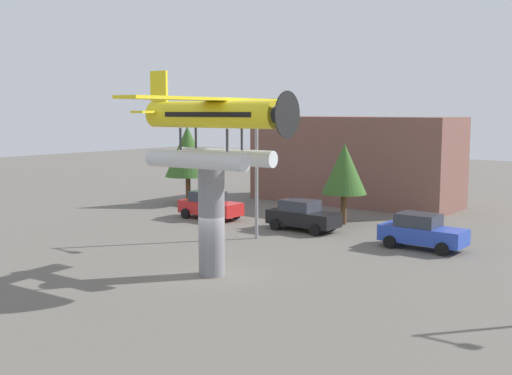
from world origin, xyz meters
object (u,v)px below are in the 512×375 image
object	(u,v)px
display_pedestal	(212,222)
car_near_red	(210,205)
car_mid_black	(302,215)
floatplane_monument	(213,126)
storefront_building	(353,160)
tree_west	(188,151)
streetlight_primary	(260,157)
tree_east	(344,169)
car_far_blue	(422,231)

from	to	relation	value
display_pedestal	car_near_red	size ratio (longest dim) A/B	1.09
car_mid_black	floatplane_monument	bearing A→B (deg)	-75.76
storefront_building	tree_west	size ratio (longest dim) A/B	2.68
floatplane_monument	tree_west	bearing A→B (deg)	133.01
streetlight_primary	tree_west	distance (m)	13.64
car_mid_black	streetlight_primary	xyz separation A→B (m)	(-0.47, -3.43, 3.52)
floatplane_monument	tree_east	size ratio (longest dim) A/B	2.13
display_pedestal	car_far_blue	world-z (taller)	display_pedestal
car_near_red	storefront_building	distance (m)	12.56
car_mid_black	streetlight_primary	world-z (taller)	streetlight_primary
car_mid_black	tree_east	distance (m)	4.15
display_pedestal	car_mid_black	distance (m)	10.99
car_mid_black	tree_west	size ratio (longest dim) A/B	0.73
floatplane_monument	tree_east	bearing A→B (deg)	93.26
car_near_red	storefront_building	bearing A→B (deg)	72.35
display_pedestal	car_far_blue	xyz separation A→B (m)	(4.84, 10.26, -1.40)
floatplane_monument	car_mid_black	distance (m)	12.16
storefront_building	car_near_red	bearing A→B (deg)	-107.65
car_far_blue	floatplane_monument	bearing A→B (deg)	-114.67
car_mid_black	car_far_blue	bearing A→B (deg)	-2.64
car_near_red	car_mid_black	xyz separation A→B (m)	(6.87, 0.36, 0.00)
car_far_blue	tree_east	distance (m)	7.83
display_pedestal	tree_west	distance (m)	20.43
storefront_building	tree_east	distance (m)	9.12
display_pedestal	tree_west	size ratio (longest dim) A/B	0.79
floatplane_monument	car_mid_black	bearing A→B (deg)	99.97
tree_west	car_mid_black	bearing A→B (deg)	-14.91
car_near_red	tree_west	distance (m)	7.24
car_near_red	car_mid_black	size ratio (longest dim) A/B	1.00
display_pedestal	tree_west	bearing A→B (deg)	137.02
streetlight_primary	tree_west	world-z (taller)	streetlight_primary
car_far_blue	display_pedestal	bearing A→B (deg)	-115.25
car_mid_black	streetlight_primary	distance (m)	4.94
car_far_blue	tree_west	world-z (taller)	tree_west
car_mid_black	storefront_building	xyz separation A→B (m)	(-3.13, 11.40, 2.34)
car_near_red	floatplane_monument	bearing A→B (deg)	-46.95
tree_east	display_pedestal	bearing A→B (deg)	-83.00
display_pedestal	storefront_building	size ratio (longest dim) A/B	0.29
floatplane_monument	car_near_red	bearing A→B (deg)	128.78
display_pedestal	tree_east	size ratio (longest dim) A/B	0.93
streetlight_primary	storefront_building	distance (m)	15.11
floatplane_monument	car_near_red	distance (m)	14.98
floatplane_monument	tree_west	size ratio (longest dim) A/B	1.81
car_near_red	tree_east	distance (m)	8.87
streetlight_primary	display_pedestal	bearing A→B (deg)	-67.11
tree_west	streetlight_primary	bearing A→B (deg)	-29.49
storefront_building	display_pedestal	bearing A→B (deg)	-75.52
floatplane_monument	car_near_red	size ratio (longest dim) A/B	2.49
storefront_building	tree_west	bearing A→B (deg)	-138.61
display_pedestal	car_mid_black	size ratio (longest dim) A/B	1.09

